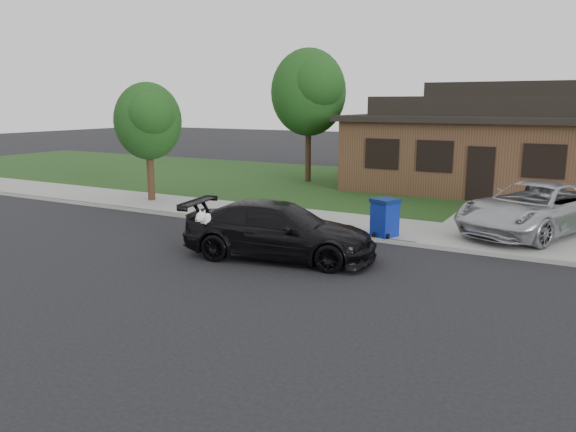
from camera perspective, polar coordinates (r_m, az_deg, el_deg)
The scene contains 11 objects.
ground at distance 14.48m, azimuth -5.66°, elevation -4.34°, with size 120.00×120.00×0.00m, color black.
sidewalk at distance 18.66m, azimuth 3.11°, elevation -0.52°, with size 60.00×3.00×0.12m, color gray.
curb at distance 17.36m, azimuth 0.93°, elevation -1.42°, with size 60.00×0.12×0.12m, color gray.
lawn at distance 25.98m, azimuth 10.91°, elevation 2.70°, with size 60.00×13.00×0.13m, color #193814.
driveway at distance 21.85m, azimuth 23.44°, elevation 0.33°, with size 4.50×13.00×0.14m, color gray.
sedan at distance 14.33m, azimuth -0.92°, elevation -1.47°, with size 5.24×2.85×1.44m.
minivan at distance 17.95m, azimuth 23.81°, elevation 0.73°, with size 2.49×5.41×1.50m, color #AAACB1.
recycling_bin at distance 16.44m, azimuth 9.80°, elevation -0.13°, with size 0.86×0.86×1.10m.
house at distance 26.77m, azimuth 20.66°, elevation 6.89°, with size 12.60×8.60×4.65m.
tree_0 at distance 27.24m, azimuth 2.30°, elevation 12.61°, with size 3.78×3.60×6.34m.
tree_2 at distance 22.58m, azimuth -13.97°, elevation 9.45°, with size 2.73×2.60×4.59m.
Camera 1 is at (8.00, -11.41, 3.93)m, focal length 35.00 mm.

